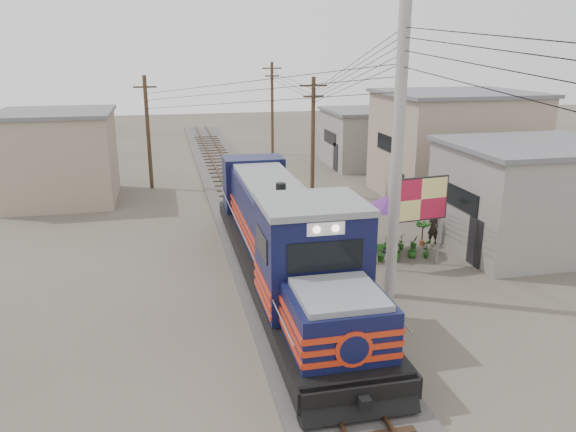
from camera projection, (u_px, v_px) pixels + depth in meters
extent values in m
plane|color=#473F35|center=(292.00, 299.00, 19.99)|extent=(120.00, 120.00, 0.00)
cube|color=#595651|center=(249.00, 217.00, 29.31)|extent=(3.60, 70.00, 0.16)
cube|color=#51331E|center=(239.00, 215.00, 29.15)|extent=(0.08, 70.00, 0.12)
cube|color=#51331E|center=(259.00, 213.00, 29.37)|extent=(0.08, 70.00, 0.12)
cube|color=black|center=(284.00, 265.00, 20.92)|extent=(3.06, 16.90, 0.58)
cube|color=black|center=(323.00, 342.00, 16.08)|extent=(2.32, 3.38, 0.69)
cube|color=black|center=(260.00, 230.00, 25.95)|extent=(2.32, 3.38, 0.69)
cube|color=#0E1034|center=(338.00, 324.00, 14.54)|extent=(2.51, 2.54, 1.58)
cube|color=#0E1034|center=(312.00, 258.00, 16.77)|extent=(3.00, 2.75, 3.27)
cube|color=slate|center=(313.00, 204.00, 16.28)|extent=(3.06, 2.88, 0.19)
cube|color=black|center=(325.00, 256.00, 15.31)|extent=(2.14, 0.06, 0.85)
cube|color=white|center=(326.00, 229.00, 15.07)|extent=(1.06, 0.06, 0.37)
cube|color=#0E1034|center=(271.00, 212.00, 23.01)|extent=(2.39, 10.35, 2.43)
cube|color=slate|center=(270.00, 182.00, 22.65)|extent=(2.14, 10.35, 0.19)
cube|color=red|center=(284.00, 251.00, 20.76)|extent=(3.10, 16.90, 0.15)
cube|color=red|center=(284.00, 243.00, 20.66)|extent=(3.10, 16.90, 0.15)
cube|color=red|center=(284.00, 234.00, 20.57)|extent=(3.10, 16.90, 0.15)
cylinder|color=#9E9B93|center=(397.00, 159.00, 18.81)|extent=(0.40, 0.40, 10.00)
cylinder|color=#4C3826|center=(313.00, 138.00, 33.01)|extent=(0.24, 0.24, 7.00)
cube|color=#4C3826|center=(314.00, 86.00, 32.14)|extent=(1.60, 0.10, 0.10)
cube|color=#4C3826|center=(313.00, 96.00, 32.32)|extent=(1.20, 0.10, 0.10)
cylinder|color=#4C3826|center=(272.00, 109.00, 46.08)|extent=(0.24, 0.24, 7.50)
cube|color=#4C3826|center=(272.00, 68.00, 45.15)|extent=(1.60, 0.10, 0.10)
cube|color=#4C3826|center=(272.00, 76.00, 45.32)|extent=(1.20, 0.10, 0.10)
cylinder|color=#4C3826|center=(148.00, 133.00, 34.76)|extent=(0.24, 0.24, 7.00)
cube|color=#4C3826|center=(145.00, 84.00, 33.90)|extent=(1.60, 0.10, 0.10)
cube|color=#4C3826|center=(145.00, 94.00, 34.07)|extent=(1.20, 0.10, 0.10)
cube|color=gray|center=(532.00, 198.00, 24.55)|extent=(7.00, 6.00, 4.50)
cube|color=slate|center=(539.00, 145.00, 23.87)|extent=(7.35, 6.30, 0.20)
cube|color=black|center=(459.00, 198.00, 23.75)|extent=(0.05, 3.00, 0.90)
cube|color=gray|center=(453.00, 147.00, 32.96)|extent=(8.00, 7.00, 6.00)
cube|color=slate|center=(458.00, 93.00, 32.06)|extent=(8.40, 7.35, 0.20)
cube|color=black|center=(389.00, 144.00, 32.03)|extent=(0.05, 3.50, 0.90)
cube|color=gray|center=(368.00, 139.00, 42.28)|extent=(6.00, 6.00, 4.00)
cube|color=slate|center=(369.00, 111.00, 41.67)|extent=(6.30, 6.30, 0.20)
cube|color=black|center=(330.00, 137.00, 41.59)|extent=(0.05, 3.00, 0.90)
cube|color=gray|center=(59.00, 158.00, 32.13)|extent=(6.00, 6.00, 5.00)
cube|color=slate|center=(54.00, 113.00, 31.38)|extent=(6.30, 6.30, 0.20)
cube|color=black|center=(2.00, 156.00, 31.43)|extent=(0.05, 3.00, 0.90)
cylinder|color=#99999E|center=(396.00, 238.00, 22.17)|extent=(0.10, 0.10, 2.76)
cylinder|color=#99999E|center=(439.00, 232.00, 22.81)|extent=(0.10, 0.10, 2.76)
cube|color=black|center=(420.00, 199.00, 22.06)|extent=(2.43, 0.41, 1.77)
cube|color=#B81838|center=(421.00, 199.00, 22.03)|extent=(2.31, 0.36, 1.66)
cylinder|color=black|center=(388.00, 251.00, 24.49)|extent=(0.47, 0.47, 0.10)
cylinder|color=#99999E|center=(389.00, 227.00, 24.16)|extent=(0.05, 0.05, 2.36)
cone|color=#56236B|center=(390.00, 202.00, 23.84)|extent=(2.38, 2.38, 0.59)
imported|color=black|center=(433.00, 228.00, 25.42)|extent=(0.55, 0.37, 1.51)
imported|color=#1E5117|center=(369.00, 253.00, 23.19)|extent=(0.55, 0.52, 0.86)
imported|color=#1E5117|center=(380.00, 253.00, 23.36)|extent=(0.53, 0.53, 0.75)
imported|color=#1E5117|center=(396.00, 250.00, 23.42)|extent=(1.06, 1.10, 0.93)
imported|color=#1E5117|center=(412.00, 249.00, 23.79)|extent=(0.44, 0.44, 0.77)
imported|color=#1E5117|center=(427.00, 248.00, 23.75)|extent=(0.51, 0.41, 0.85)
imported|color=#1E5117|center=(360.00, 244.00, 24.40)|extent=(0.44, 0.37, 0.77)
imported|color=#1E5117|center=(369.00, 241.00, 24.47)|extent=(1.14, 1.18, 1.00)
imported|color=#1E5117|center=(386.00, 243.00, 24.79)|extent=(0.38, 0.38, 0.62)
imported|color=#1E5117|center=(402.00, 241.00, 24.76)|extent=(0.49, 0.49, 0.78)
imported|color=#1E5117|center=(414.00, 243.00, 24.77)|extent=(0.45, 0.43, 0.64)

